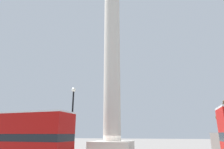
% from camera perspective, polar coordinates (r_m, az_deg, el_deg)
% --- Properties ---
extents(monument_column, '(5.41, 5.41, 22.19)m').
position_cam_1_polar(monument_column, '(21.31, 0.00, -3.51)').
color(monument_column, beige).
rests_on(monument_column, ground_plane).
extents(bus_a, '(10.81, 3.37, 4.35)m').
position_cam_1_polar(bus_a, '(19.02, -27.25, -15.71)').
color(bus_a, '#A80F0C').
rests_on(bus_a, ground_plane).
extents(street_lamp, '(0.37, 0.37, 6.69)m').
position_cam_1_polar(street_lamp, '(17.98, -11.43, -13.96)').
color(street_lamp, black).
rests_on(street_lamp, ground_plane).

